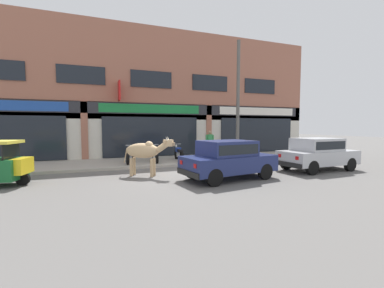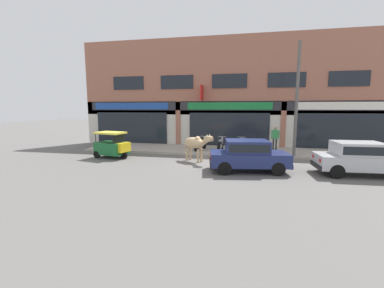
{
  "view_description": "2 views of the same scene",
  "coord_description": "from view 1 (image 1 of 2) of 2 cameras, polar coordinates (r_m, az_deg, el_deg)",
  "views": [
    {
      "loc": [
        -3.27,
        -9.77,
        2.0
      ],
      "look_at": [
        0.8,
        1.0,
        1.19
      ],
      "focal_mm": 24.0,
      "sensor_mm": 36.0,
      "label": 1
    },
    {
      "loc": [
        1.2,
        -13.19,
        2.93
      ],
      "look_at": [
        -1.74,
        1.0,
        0.87
      ],
      "focal_mm": 24.0,
      "sensor_mm": 36.0,
      "label": 2
    }
  ],
  "objects": [
    {
      "name": "cow",
      "position": [
        10.4,
        -10.43,
        -1.55
      ],
      "size": [
        1.89,
        1.39,
        1.61
      ],
      "color": "tan",
      "rests_on": "ground"
    },
    {
      "name": "car_0",
      "position": [
        9.71,
        8.02,
        -3.05
      ],
      "size": [
        3.77,
        2.11,
        1.46
      ],
      "color": "black",
      "rests_on": "ground"
    },
    {
      "name": "ground_plane",
      "position": [
        10.5,
        -2.16,
        -6.98
      ],
      "size": [
        90.0,
        90.0,
        0.0
      ],
      "primitive_type": "plane",
      "color": "#605E5B"
    },
    {
      "name": "shop_building",
      "position": [
        16.33,
        -9.16,
        10.29
      ],
      "size": [
        23.0,
        1.4,
        8.04
      ],
      "color": "#9E604C",
      "rests_on": "ground"
    },
    {
      "name": "motorcycle_2",
      "position": [
        13.97,
        -2.94,
        -2.11
      ],
      "size": [
        0.52,
        1.81,
        0.88
      ],
      "color": "black",
      "rests_on": "sidewalk"
    },
    {
      "name": "utility_pole",
      "position": [
        14.35,
        10.18,
        9.39
      ],
      "size": [
        0.18,
        0.18,
        6.47
      ],
      "primitive_type": "cylinder",
      "color": "#595651",
      "rests_on": "sidewalk"
    },
    {
      "name": "sidewalk",
      "position": [
        14.32,
        -7.31,
        -3.79
      ],
      "size": [
        19.0,
        3.67,
        0.13
      ],
      "primitive_type": "cube",
      "color": "#A8A093",
      "rests_on": "ground"
    },
    {
      "name": "motorcycle_1",
      "position": [
        13.62,
        -8.18,
        -2.3
      ],
      "size": [
        0.52,
        1.81,
        0.88
      ],
      "color": "black",
      "rests_on": "sidewalk"
    },
    {
      "name": "pedestrian",
      "position": [
        15.39,
        3.97,
        0.69
      ],
      "size": [
        0.49,
        0.32,
        1.6
      ],
      "color": "#2D2D33",
      "rests_on": "sidewalk"
    },
    {
      "name": "car_1",
      "position": [
        12.84,
        26.1,
        -1.7
      ],
      "size": [
        3.67,
        1.76,
        1.46
      ],
      "color": "black",
      "rests_on": "ground"
    },
    {
      "name": "motorcycle_0",
      "position": [
        13.39,
        -13.72,
        -2.48
      ],
      "size": [
        0.69,
        1.78,
        0.88
      ],
      "color": "black",
      "rests_on": "sidewalk"
    }
  ]
}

